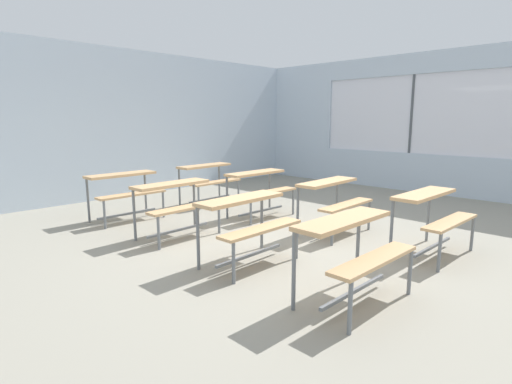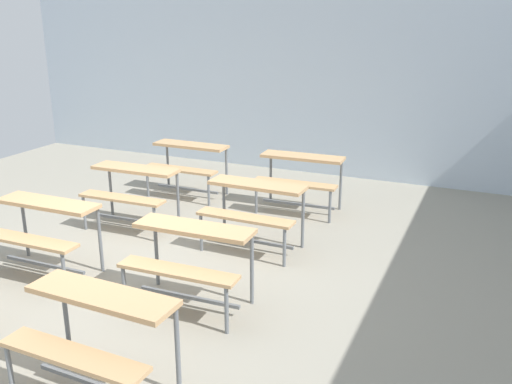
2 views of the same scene
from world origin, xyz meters
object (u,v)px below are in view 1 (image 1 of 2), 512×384
(desk_bench_r1c1, at_px, (334,194))
(desk_bench_r3c1, at_px, (208,175))
(desk_bench_r0c1, at_px, (433,208))
(desk_bench_r2c0, at_px, (176,196))
(desk_bench_r0c0, at_px, (353,240))
(desk_bench_r1c0, at_px, (248,214))
(desk_bench_r3c0, at_px, (125,185))
(desk_bench_r2c1, at_px, (260,183))

(desk_bench_r1c1, distance_m, desk_bench_r3c1, 2.83)
(desk_bench_r0c1, height_order, desk_bench_r2c0, same)
(desk_bench_r0c0, relative_size, desk_bench_r0c1, 1.00)
(desk_bench_r1c0, height_order, desk_bench_r3c0, same)
(desk_bench_r1c1, distance_m, desk_bench_r2c0, 2.18)
(desk_bench_r2c1, bearing_deg, desk_bench_r3c1, 88.89)
(desk_bench_r2c0, bearing_deg, desk_bench_r1c1, -42.60)
(desk_bench_r0c1, bearing_deg, desk_bench_r0c0, -178.88)
(desk_bench_r0c0, xyz_separation_m, desk_bench_r1c1, (1.71, 1.34, 0.00))
(desk_bench_r0c1, xyz_separation_m, desk_bench_r2c0, (-1.69, 2.78, 0.00))
(desk_bench_r0c0, distance_m, desk_bench_r2c0, 2.77)
(desk_bench_r3c0, bearing_deg, desk_bench_r1c1, -59.26)
(desk_bench_r2c1, xyz_separation_m, desk_bench_r3c0, (-1.66, 1.39, 0.00))
(desk_bench_r0c0, xyz_separation_m, desk_bench_r2c0, (0.07, 2.77, 0.00))
(desk_bench_r1c1, xyz_separation_m, desk_bench_r3c1, (0.04, 2.83, 0.00))
(desk_bench_r0c1, xyz_separation_m, desk_bench_r3c0, (-1.71, 4.17, 0.00))
(desk_bench_r0c0, bearing_deg, desk_bench_r1c1, 39.03)
(desk_bench_r2c1, distance_m, desk_bench_r3c1, 1.40)
(desk_bench_r3c0, bearing_deg, desk_bench_r2c0, -88.95)
(desk_bench_r3c0, distance_m, desk_bench_r3c1, 1.71)
(desk_bench_r2c1, xyz_separation_m, desk_bench_r3c1, (0.05, 1.40, 0.00))
(desk_bench_r3c0, bearing_deg, desk_bench_r0c0, -90.51)
(desk_bench_r0c0, height_order, desk_bench_r2c1, same)
(desk_bench_r2c0, distance_m, desk_bench_r3c0, 1.39)
(desk_bench_r0c0, relative_size, desk_bench_r2c1, 1.00)
(desk_bench_r1c1, xyz_separation_m, desk_bench_r3c0, (-1.67, 2.82, 0.00))
(desk_bench_r3c1, bearing_deg, desk_bench_r1c1, -92.83)
(desk_bench_r1c1, bearing_deg, desk_bench_r2c1, 88.74)
(desk_bench_r1c0, height_order, desk_bench_r2c1, same)
(desk_bench_r3c1, bearing_deg, desk_bench_r0c1, -92.00)
(desk_bench_r1c1, bearing_deg, desk_bench_r2c0, 137.23)
(desk_bench_r0c0, relative_size, desk_bench_r3c1, 0.99)
(desk_bench_r1c0, distance_m, desk_bench_r2c0, 1.43)
(desk_bench_r1c1, bearing_deg, desk_bench_r1c0, 178.31)
(desk_bench_r1c1, bearing_deg, desk_bench_r0c0, -143.84)
(desk_bench_r1c0, xyz_separation_m, desk_bench_r3c1, (1.73, 2.83, 0.00))
(desk_bench_r0c0, bearing_deg, desk_bench_r2c1, 59.46)
(desk_bench_r3c0, relative_size, desk_bench_r3c1, 0.98)
(desk_bench_r0c1, relative_size, desk_bench_r1c0, 1.01)
(desk_bench_r1c0, distance_m, desk_bench_r3c0, 2.82)
(desk_bench_r0c0, distance_m, desk_bench_r3c1, 4.51)
(desk_bench_r0c1, xyz_separation_m, desk_bench_r1c0, (-1.74, 1.34, 0.00))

